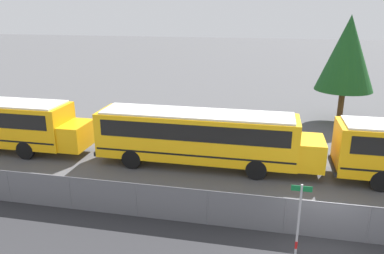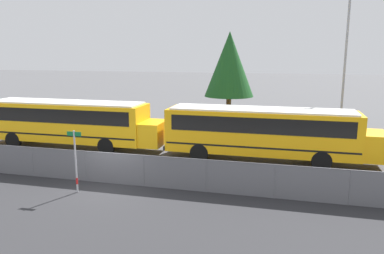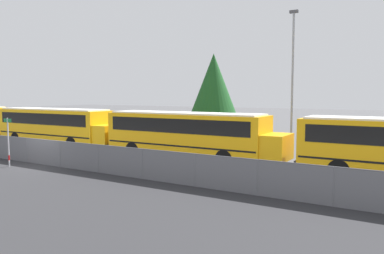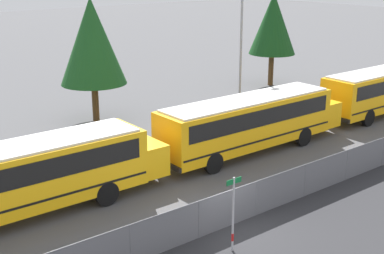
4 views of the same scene
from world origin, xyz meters
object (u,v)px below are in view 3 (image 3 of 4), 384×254
at_px(light_pole, 292,78).
at_px(tree_0, 214,84).
at_px(school_bus_2, 188,132).
at_px(street_sign, 8,141).
at_px(school_bus_1, 56,124).

bearing_deg(light_pole, tree_0, 152.17).
relative_size(light_pole, tree_0, 1.26).
bearing_deg(school_bus_2, light_pole, 51.35).
relative_size(street_sign, tree_0, 0.36).
xyz_separation_m(school_bus_1, school_bus_2, (12.85, -0.09, 0.00)).
bearing_deg(school_bus_2, tree_0, 109.35).
distance_m(street_sign, tree_0, 18.94).
distance_m(school_bus_1, light_pole, 19.16).
bearing_deg(tree_0, street_sign, -103.15).
height_order(light_pole, tree_0, light_pole).
distance_m(school_bus_1, school_bus_2, 12.85).
height_order(street_sign, tree_0, tree_0).
distance_m(school_bus_1, tree_0, 14.44).
bearing_deg(school_bus_2, school_bus_1, 179.61).
bearing_deg(light_pole, street_sign, -133.91).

